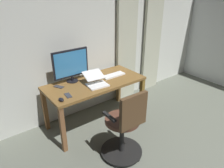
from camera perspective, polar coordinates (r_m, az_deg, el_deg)
back_room_partition at (r=3.81m, az=-0.71°, el=13.03°), size 4.84×0.10×2.54m
curtain_left_panel at (r=4.43m, az=10.87°, el=12.00°), size 0.45×0.06×2.18m
curtain_right_panel at (r=3.96m, az=4.01°, el=10.81°), size 0.44×0.06×2.18m
desk at (r=3.28m, az=-4.58°, el=-0.80°), size 1.53×0.70×0.73m
office_chair at (r=2.69m, az=3.54°, el=-11.64°), size 0.56×0.56×0.99m
computer_monitor at (r=3.20m, az=-11.10°, el=5.24°), size 0.57×0.18×0.50m
computer_keyboard at (r=3.43m, az=0.38°, el=2.37°), size 0.40×0.14×0.02m
laptop at (r=3.12m, az=-4.38°, el=0.74°), size 0.33×0.37×0.17m
computer_mouse at (r=2.78m, az=-13.63°, el=-4.13°), size 0.06×0.10×0.04m
cell_phone_face_up at (r=2.88m, az=-11.82°, el=-3.05°), size 0.08×0.15×0.01m
cell_phone_by_monitor at (r=3.15m, az=-14.24°, el=-0.73°), size 0.13×0.16×0.01m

